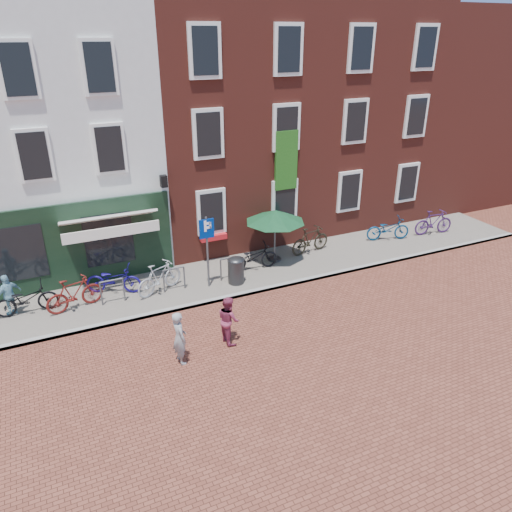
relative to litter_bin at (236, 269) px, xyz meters
name	(u,v)px	position (x,y,z in m)	size (l,w,h in m)	color
ground	(230,300)	(-0.57, -0.85, -0.63)	(80.00, 80.00, 0.00)	brown
sidewalk	(240,274)	(0.43, 0.65, -0.58)	(24.00, 3.00, 0.10)	slate
building_stucco	(30,135)	(-5.57, 6.15, 3.87)	(8.00, 8.00, 9.00)	silver
building_brick_mid	(209,109)	(1.43, 6.15, 4.37)	(6.00, 8.00, 10.00)	maroon
building_brick_right	(331,101)	(7.43, 6.15, 4.37)	(6.00, 8.00, 10.00)	maroon
filler_right	(437,105)	(13.93, 6.15, 3.87)	(7.00, 8.00, 9.00)	maroon
litter_bin	(236,269)	(0.00, 0.00, 0.00)	(0.55, 0.55, 1.02)	#2D2E2F
parking_sign	(207,240)	(-0.94, 0.14, 1.16)	(0.50, 0.07, 2.50)	#4C4C4F
parasol	(275,214)	(2.01, 1.08, 1.32)	(2.22, 2.22, 2.09)	#4C4C4F
woman	(179,338)	(-2.97, -3.35, 0.13)	(0.55, 0.36, 1.51)	gray
boy	(229,320)	(-1.46, -3.00, 0.08)	(0.68, 0.53, 1.40)	#8A2E4A
cafe_person	(9,295)	(-6.99, 0.94, 0.14)	(0.78, 0.33, 1.33)	#76ABBD
bicycle_0	(26,299)	(-6.56, 0.82, -0.05)	(0.63, 1.82, 0.95)	black
bicycle_1	(74,294)	(-5.19, 0.48, 0.00)	(0.50, 1.76, 1.06)	maroon
bicycle_2	(114,279)	(-3.91, 1.04, -0.05)	(0.63, 1.82, 0.95)	#150B65
bicycle_3	(159,277)	(-2.53, 0.44, 0.00)	(0.50, 1.76, 1.06)	#A3A3A6
bicycle_4	(253,257)	(0.97, 0.69, -0.05)	(0.63, 1.82, 0.95)	black
bicycle_5	(310,240)	(3.58, 1.11, 0.00)	(0.50, 1.76, 1.06)	black
bicycle_6	(388,229)	(7.16, 0.91, -0.05)	(0.63, 1.82, 0.95)	navy
bicycle_7	(434,222)	(9.30, 0.60, 0.00)	(0.50, 1.76, 1.06)	#361948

